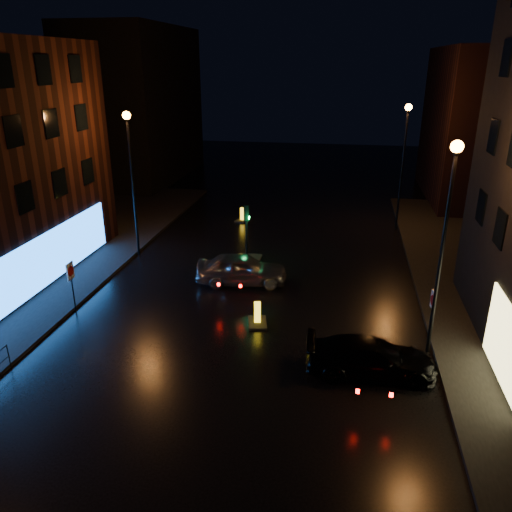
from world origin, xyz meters
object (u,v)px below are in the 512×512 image
object	(u,v)px
silver_hatchback	(242,269)
road_sign_right	(432,305)
dark_sedan	(371,358)
road_sign_left	(71,275)
bollard_near	(257,319)
traffic_signal	(247,255)
bollard_far	(242,218)

from	to	relation	value
silver_hatchback	road_sign_right	bearing A→B (deg)	-123.82
dark_sedan	road_sign_left	xyz separation A→B (m)	(-13.34, 2.70, 1.12)
dark_sedan	bollard_near	xyz separation A→B (m)	(-4.79, 3.00, -0.46)
road_sign_right	traffic_signal	bearing A→B (deg)	-46.21
dark_sedan	road_sign_right	bearing A→B (deg)	-44.29
traffic_signal	dark_sedan	bearing A→B (deg)	-56.39
traffic_signal	bollard_far	xyz separation A→B (m)	(-1.90, 7.91, -0.28)
dark_sedan	bollard_far	bearing A→B (deg)	22.59
silver_hatchback	road_sign_left	distance (m)	8.36
silver_hatchback	bollard_far	xyz separation A→B (m)	(-2.19, 10.74, -0.58)
road_sign_left	road_sign_right	bearing A→B (deg)	-1.92
dark_sedan	bollard_far	world-z (taller)	dark_sedan
traffic_signal	road_sign_right	world-z (taller)	traffic_signal
traffic_signal	silver_hatchback	size ratio (longest dim) A/B	0.74
dark_sedan	road_sign_left	bearing A→B (deg)	75.68
traffic_signal	road_sign_right	xyz separation A→B (m)	(9.10, -7.23, 1.20)
dark_sedan	road_sign_left	size ratio (longest dim) A/B	1.96
dark_sedan	bollard_far	distance (m)	19.85
bollard_near	road_sign_left	xyz separation A→B (m)	(-8.56, -0.31, 1.58)
traffic_signal	dark_sedan	distance (m)	12.01
road_sign_left	silver_hatchback	bearing A→B (deg)	30.45
dark_sedan	road_sign_right	size ratio (longest dim) A/B	2.10
bollard_far	bollard_near	bearing A→B (deg)	-59.36
silver_hatchback	road_sign_left	size ratio (longest dim) A/B	1.93
traffic_signal	bollard_far	bearing A→B (deg)	103.47
traffic_signal	bollard_near	distance (m)	7.25
dark_sedan	bollard_near	world-z (taller)	dark_sedan
bollard_far	silver_hatchback	bearing A→B (deg)	-61.99
bollard_far	road_sign_right	world-z (taller)	road_sign_right
traffic_signal	road_sign_left	bearing A→B (deg)	-132.50
traffic_signal	road_sign_left	distance (m)	10.00
road_sign_left	road_sign_right	size ratio (longest dim) A/B	1.07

